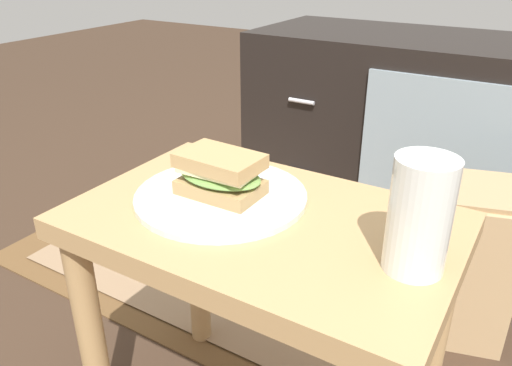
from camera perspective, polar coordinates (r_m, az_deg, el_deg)
side_table at (r=0.79m, az=0.66°, el=-9.41°), size 0.56×0.36×0.46m
tv_cabinet at (r=1.64m, az=17.00°, el=5.46°), size 0.96×0.46×0.58m
area_rug at (r=1.44m, az=-4.51°, el=-9.04°), size 1.16×0.64×0.01m
plate at (r=0.79m, az=-3.96°, el=-1.50°), size 0.27×0.27×0.01m
sandwich_front at (r=0.77m, az=-4.05°, el=1.00°), size 0.14×0.09×0.07m
beer_glass at (r=0.62m, az=17.95°, el=-3.61°), size 0.07×0.07×0.15m
paper_bag at (r=1.22m, az=22.60°, el=-8.32°), size 0.22×0.21×0.38m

